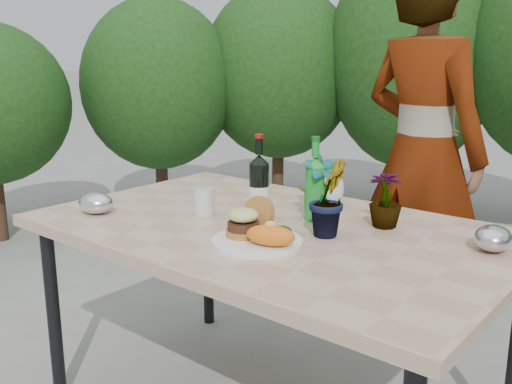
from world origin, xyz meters
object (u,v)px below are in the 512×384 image
Objects in this scene: wine_bottle at (259,188)px; patio_table at (271,241)px; dinner_plate at (257,242)px; person at (422,154)px.

patio_table is at bearing -2.08° from wine_bottle.
wine_bottle reaches higher than patio_table.
wine_bottle is (-0.17, 0.22, 0.10)m from dinner_plate.
dinner_plate is at bearing 102.53° from person.
wine_bottle is at bearing 157.06° from patio_table.
person reaches higher than patio_table.
wine_bottle is (-0.08, 0.03, 0.17)m from patio_table.
patio_table is 0.92× the size of person.
dinner_plate is 1.20m from person.
patio_table is 5.71× the size of dinner_plate.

